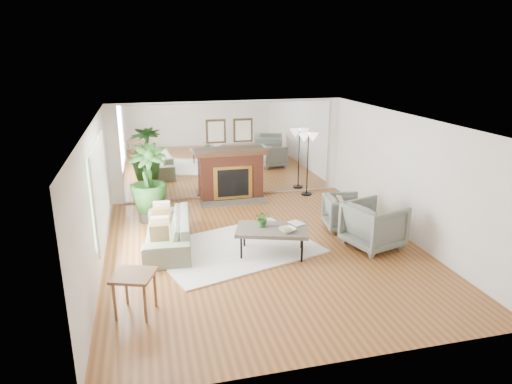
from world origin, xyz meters
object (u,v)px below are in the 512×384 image
object	(u,v)px
coffee_table	(272,230)
side_table	(134,280)
potted_ficus	(148,181)
armchair_back	(344,212)
armchair_front	(374,225)
fireplace	(232,174)
floor_lamp	(308,143)
sofa	(168,231)

from	to	relation	value
coffee_table	side_table	distance (m)	2.89
potted_ficus	armchair_back	bearing A→B (deg)	-20.43
armchair_front	side_table	size ratio (longest dim) A/B	1.39
coffee_table	armchair_front	distance (m)	2.03
side_table	potted_ficus	xyz separation A→B (m)	(0.30, 3.86, 0.40)
coffee_table	armchair_front	xyz separation A→B (m)	(2.02, -0.12, -0.04)
fireplace	side_table	xyz separation A→B (m)	(-2.40, -5.00, -0.13)
potted_ficus	floor_lamp	size ratio (longest dim) A/B	1.05
floor_lamp	fireplace	bearing A→B (deg)	175.47
armchair_back	floor_lamp	distance (m)	2.71
fireplace	potted_ficus	xyz separation A→B (m)	(-2.10, -1.15, 0.27)
sofa	side_table	xyz separation A→B (m)	(-0.60, -2.32, 0.22)
sofa	floor_lamp	world-z (taller)	floor_lamp
sofa	armchair_front	bearing A→B (deg)	80.59
coffee_table	fireplace	bearing A→B (deg)	91.36
fireplace	potted_ficus	bearing A→B (deg)	-151.38
armchair_back	floor_lamp	bearing A→B (deg)	7.33
armchair_back	potted_ficus	size ratio (longest dim) A/B	0.47
potted_ficus	floor_lamp	bearing A→B (deg)	13.51
sofa	floor_lamp	size ratio (longest dim) A/B	1.31
sofa	armchair_front	xyz separation A→B (m)	(3.91, -0.98, 0.13)
fireplace	armchair_front	world-z (taller)	fireplace
fireplace	potted_ficus	distance (m)	2.41
fireplace	coffee_table	world-z (taller)	fireplace
armchair_back	floor_lamp	xyz separation A→B (m)	(0.05, 2.50, 1.04)
potted_ficus	floor_lamp	world-z (taller)	potted_ficus
armchair_front	side_table	world-z (taller)	armchair_front
side_table	potted_ficus	size ratio (longest dim) A/B	0.41
armchair_front	potted_ficus	xyz separation A→B (m)	(-4.21, 2.52, 0.48)
fireplace	sofa	distance (m)	3.25
fireplace	floor_lamp	distance (m)	2.15
side_table	armchair_front	bearing A→B (deg)	16.53
armchair_back	sofa	bearing A→B (deg)	98.98
coffee_table	sofa	distance (m)	2.08
coffee_table	armchair_back	xyz separation A→B (m)	(1.87, 0.89, -0.12)
sofa	fireplace	bearing A→B (deg)	150.83
sofa	potted_ficus	xyz separation A→B (m)	(-0.30, 1.54, 0.62)
fireplace	floor_lamp	xyz separation A→B (m)	(2.01, -0.16, 0.76)
armchair_back	side_table	world-z (taller)	armchair_back
fireplace	armchair_back	distance (m)	3.31
coffee_table	armchair_front	size ratio (longest dim) A/B	1.52
armchair_front	armchair_back	bearing A→B (deg)	-7.76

